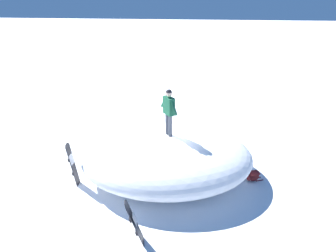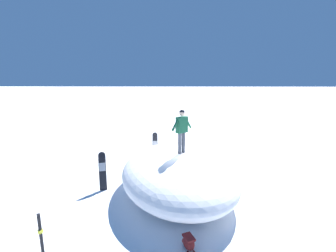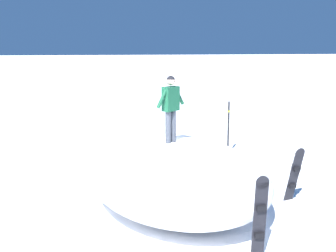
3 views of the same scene
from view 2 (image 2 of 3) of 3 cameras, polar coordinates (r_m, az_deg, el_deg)
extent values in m
plane|color=white|center=(9.97, 5.12, -15.44)|extent=(240.00, 240.00, 0.00)
ellipsoid|color=white|center=(9.48, 2.57, -11.32)|extent=(7.00, 5.56, 1.67)
cylinder|color=#333842|center=(8.96, 2.89, -4.24)|extent=(0.14, 0.14, 0.82)
cylinder|color=#333842|center=(9.09, 3.81, -4.01)|extent=(0.14, 0.14, 0.82)
cube|color=#195638|center=(8.85, 3.41, 0.33)|extent=(0.47, 0.48, 0.61)
sphere|color=beige|center=(8.78, 3.44, 3.19)|extent=(0.22, 0.22, 0.22)
cylinder|color=#195638|center=(8.63, 1.89, 0.42)|extent=(0.32, 0.35, 0.51)
cylinder|color=#195638|center=(9.06, 4.87, 0.92)|extent=(0.32, 0.35, 0.51)
sphere|color=black|center=(8.77, 3.45, 3.33)|extent=(0.21, 0.21, 0.21)
cube|color=black|center=(10.18, -15.72, -10.97)|extent=(0.45, 0.40, 1.39)
cylinder|color=black|center=(10.11, -15.93, -6.94)|extent=(0.18, 0.31, 0.29)
cube|color=#B2B2B7|center=(10.10, -15.79, -9.63)|extent=(0.16, 0.27, 0.33)
cube|color=black|center=(10.19, -15.79, -9.44)|extent=(0.15, 0.21, 0.12)
cube|color=black|center=(10.26, -15.64, -12.31)|extent=(0.15, 0.21, 0.12)
cube|color=black|center=(12.46, -3.18, -5.82)|extent=(0.16, 0.28, 1.60)
cylinder|color=black|center=(12.30, -3.22, -2.18)|extent=(0.06, 0.27, 0.27)
cube|color=#B2B2B7|center=(12.39, -3.19, -4.53)|extent=(0.06, 0.23, 0.38)
cube|color=black|center=(12.44, -3.20, -4.46)|extent=(0.10, 0.20, 0.11)
cube|color=black|center=(12.57, -3.17, -7.04)|extent=(0.10, 0.20, 0.11)
ellipsoid|color=maroon|center=(7.03, 5.09, -26.58)|extent=(0.51, 0.44, 0.38)
ellipsoid|color=maroon|center=(7.19, 4.29, -26.09)|extent=(0.20, 0.25, 0.18)
cube|color=maroon|center=(6.93, 5.11, -25.54)|extent=(0.42, 0.37, 0.06)
cylinder|color=yellow|center=(5.47, -28.79, -21.64)|extent=(0.10, 0.10, 0.06)
camera|label=1|loc=(10.35, -44.89, 15.59)|focal=25.88mm
camera|label=3|loc=(19.68, 6.99, 10.72)|focal=47.28mm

